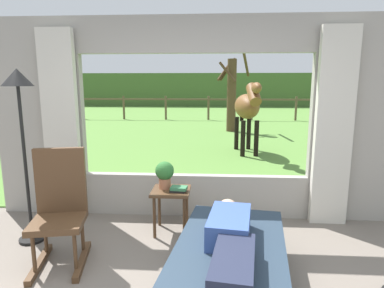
{
  "coord_description": "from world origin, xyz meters",
  "views": [
    {
      "loc": [
        0.24,
        -1.92,
        1.75
      ],
      "look_at": [
        0.0,
        1.8,
        1.05
      ],
      "focal_mm": 30.88,
      "sensor_mm": 36.0,
      "label": 1
    }
  ],
  "objects_px": {
    "recliner_sofa": "(229,269)",
    "reclining_person": "(231,238)",
    "book_stack": "(179,189)",
    "side_table": "(171,197)",
    "floor_lamp_left": "(20,104)",
    "potted_plant": "(165,173)",
    "horse": "(248,107)",
    "rocking_chair": "(60,208)",
    "pasture_tree": "(232,93)"
  },
  "relations": [
    {
      "from": "recliner_sofa",
      "to": "side_table",
      "type": "distance_m",
      "value": 1.3
    },
    {
      "from": "reclining_person",
      "to": "side_table",
      "type": "xyz_separation_m",
      "value": [
        -0.63,
        1.17,
        -0.1
      ]
    },
    {
      "from": "potted_plant",
      "to": "pasture_tree",
      "type": "xyz_separation_m",
      "value": [
        1.19,
        8.11,
        0.69
      ]
    },
    {
      "from": "reclining_person",
      "to": "floor_lamp_left",
      "type": "relative_size",
      "value": 0.76
    },
    {
      "from": "floor_lamp_left",
      "to": "pasture_tree",
      "type": "height_order",
      "value": "pasture_tree"
    },
    {
      "from": "potted_plant",
      "to": "horse",
      "type": "height_order",
      "value": "horse"
    },
    {
      "from": "reclining_person",
      "to": "book_stack",
      "type": "bearing_deg",
      "value": 123.56
    },
    {
      "from": "recliner_sofa",
      "to": "book_stack",
      "type": "relative_size",
      "value": 8.92
    },
    {
      "from": "potted_plant",
      "to": "book_stack",
      "type": "height_order",
      "value": "potted_plant"
    },
    {
      "from": "rocking_chair",
      "to": "pasture_tree",
      "type": "relative_size",
      "value": 0.39
    },
    {
      "from": "horse",
      "to": "floor_lamp_left",
      "type": "bearing_deg",
      "value": 52.76
    },
    {
      "from": "rocking_chair",
      "to": "side_table",
      "type": "relative_size",
      "value": 2.15
    },
    {
      "from": "reclining_person",
      "to": "potted_plant",
      "type": "height_order",
      "value": "potted_plant"
    },
    {
      "from": "horse",
      "to": "book_stack",
      "type": "bearing_deg",
      "value": 68.57
    },
    {
      "from": "recliner_sofa",
      "to": "reclining_person",
      "type": "height_order",
      "value": "reclining_person"
    },
    {
      "from": "side_table",
      "to": "floor_lamp_left",
      "type": "relative_size",
      "value": 0.28
    },
    {
      "from": "book_stack",
      "to": "floor_lamp_left",
      "type": "relative_size",
      "value": 0.11
    },
    {
      "from": "side_table",
      "to": "book_stack",
      "type": "bearing_deg",
      "value": -28.84
    },
    {
      "from": "rocking_chair",
      "to": "side_table",
      "type": "height_order",
      "value": "rocking_chair"
    },
    {
      "from": "recliner_sofa",
      "to": "horse",
      "type": "relative_size",
      "value": 1.0
    },
    {
      "from": "potted_plant",
      "to": "book_stack",
      "type": "xyz_separation_m",
      "value": [
        0.17,
        -0.11,
        -0.15
      ]
    },
    {
      "from": "recliner_sofa",
      "to": "potted_plant",
      "type": "distance_m",
      "value": 1.46
    },
    {
      "from": "side_table",
      "to": "horse",
      "type": "xyz_separation_m",
      "value": [
        1.3,
        4.42,
        0.73
      ]
    },
    {
      "from": "reclining_person",
      "to": "horse",
      "type": "bearing_deg",
      "value": 91.05
    },
    {
      "from": "floor_lamp_left",
      "to": "book_stack",
      "type": "bearing_deg",
      "value": 9.28
    },
    {
      "from": "potted_plant",
      "to": "book_stack",
      "type": "relative_size",
      "value": 1.58
    },
    {
      "from": "recliner_sofa",
      "to": "pasture_tree",
      "type": "height_order",
      "value": "pasture_tree"
    },
    {
      "from": "reclining_person",
      "to": "horse",
      "type": "height_order",
      "value": "horse"
    },
    {
      "from": "recliner_sofa",
      "to": "side_table",
      "type": "xyz_separation_m",
      "value": [
        -0.63,
        1.12,
        0.21
      ]
    },
    {
      "from": "rocking_chair",
      "to": "recliner_sofa",
      "type": "bearing_deg",
      "value": -26.17
    },
    {
      "from": "potted_plant",
      "to": "pasture_tree",
      "type": "height_order",
      "value": "pasture_tree"
    },
    {
      "from": "rocking_chair",
      "to": "horse",
      "type": "height_order",
      "value": "horse"
    },
    {
      "from": "potted_plant",
      "to": "reclining_person",
      "type": "bearing_deg",
      "value": -59.93
    },
    {
      "from": "reclining_person",
      "to": "potted_plant",
      "type": "relative_size",
      "value": 4.49
    },
    {
      "from": "side_table",
      "to": "reclining_person",
      "type": "bearing_deg",
      "value": -61.62
    },
    {
      "from": "book_stack",
      "to": "rocking_chair",
      "type": "bearing_deg",
      "value": -149.46
    },
    {
      "from": "reclining_person",
      "to": "side_table",
      "type": "height_order",
      "value": "reclining_person"
    },
    {
      "from": "reclining_person",
      "to": "rocking_chair",
      "type": "height_order",
      "value": "rocking_chair"
    },
    {
      "from": "horse",
      "to": "pasture_tree",
      "type": "height_order",
      "value": "pasture_tree"
    },
    {
      "from": "recliner_sofa",
      "to": "rocking_chair",
      "type": "relative_size",
      "value": 1.61
    },
    {
      "from": "reclining_person",
      "to": "pasture_tree",
      "type": "height_order",
      "value": "pasture_tree"
    },
    {
      "from": "recliner_sofa",
      "to": "rocking_chair",
      "type": "height_order",
      "value": "rocking_chair"
    },
    {
      "from": "side_table",
      "to": "floor_lamp_left",
      "type": "xyz_separation_m",
      "value": [
        -1.54,
        -0.32,
        1.1
      ]
    },
    {
      "from": "book_stack",
      "to": "floor_lamp_left",
      "type": "bearing_deg",
      "value": -170.72
    },
    {
      "from": "recliner_sofa",
      "to": "side_table",
      "type": "height_order",
      "value": "side_table"
    },
    {
      "from": "recliner_sofa",
      "to": "rocking_chair",
      "type": "xyz_separation_m",
      "value": [
        -1.63,
        0.42,
        0.33
      ]
    },
    {
      "from": "floor_lamp_left",
      "to": "side_table",
      "type": "bearing_deg",
      "value": 11.72
    },
    {
      "from": "horse",
      "to": "pasture_tree",
      "type": "xyz_separation_m",
      "value": [
        -0.19,
        3.75,
        0.24
      ]
    },
    {
      "from": "floor_lamp_left",
      "to": "potted_plant",
      "type": "bearing_deg",
      "value": 14.58
    },
    {
      "from": "side_table",
      "to": "pasture_tree",
      "type": "relative_size",
      "value": 0.18
    }
  ]
}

